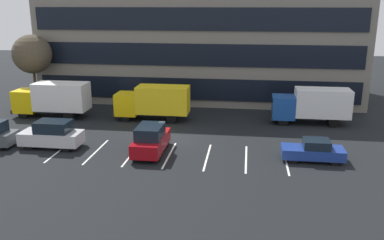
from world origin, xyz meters
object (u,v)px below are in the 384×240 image
object	(u,v)px
box_truck_yellow_all	(154,101)
box_truck_yellow	(53,98)
box_truck_blue	(312,104)
sedan_navy	(313,151)
suv_silver	(52,135)
bare_tree	(32,54)
suv_maroon	(151,140)

from	to	relation	value
box_truck_yellow_all	box_truck_yellow	bearing A→B (deg)	-178.40
box_truck_yellow	box_truck_yellow_all	bearing A→B (deg)	1.60
box_truck_blue	sedan_navy	xyz separation A→B (m)	(-1.15, -9.52, -1.11)
suv_silver	box_truck_blue	bearing A→B (deg)	24.35
sedan_navy	box_truck_yellow	bearing A→B (deg)	159.94
sedan_navy	box_truck_yellow_all	bearing A→B (deg)	146.80
suv_silver	bare_tree	distance (m)	15.30
box_truck_yellow	sedan_navy	size ratio (longest dim) A/B	1.69
box_truck_yellow_all	box_truck_blue	distance (m)	14.66
box_truck_yellow_all	sedan_navy	world-z (taller)	box_truck_yellow_all
box_truck_yellow	sedan_navy	distance (m)	24.97
box_truck_yellow_all	suv_maroon	bearing A→B (deg)	-78.64
box_truck_yellow_all	box_truck_yellow	distance (m)	9.94
suv_silver	sedan_navy	world-z (taller)	suv_silver
box_truck_yellow_all	bare_tree	size ratio (longest dim) A/B	0.93
box_truck_yellow	bare_tree	distance (m)	6.65
box_truck_yellow_all	suv_maroon	size ratio (longest dim) A/B	1.47
box_truck_yellow	suv_silver	bearing A→B (deg)	-65.08
box_truck_yellow_all	suv_silver	xyz separation A→B (m)	(-6.04, -8.67, -0.82)
suv_silver	suv_maroon	world-z (taller)	suv_maroon
suv_silver	box_truck_yellow_all	bearing A→B (deg)	55.14
box_truck_yellow	sedan_navy	bearing A→B (deg)	-20.06
box_truck_yellow	suv_maroon	size ratio (longest dim) A/B	1.53
suv_silver	sedan_navy	xyz separation A→B (m)	(19.53, -0.16, -0.29)
box_truck_yellow_all	sedan_navy	xyz separation A→B (m)	(13.49, -8.83, -1.11)
box_truck_yellow	suv_silver	world-z (taller)	box_truck_yellow
suv_maroon	bare_tree	world-z (taller)	bare_tree
box_truck_yellow	suv_silver	distance (m)	9.29
suv_silver	sedan_navy	bearing A→B (deg)	-0.48
box_truck_yellow	suv_silver	size ratio (longest dim) A/B	1.57
bare_tree	box_truck_yellow_all	bearing A→B (deg)	-15.10
box_truck_blue	bare_tree	size ratio (longest dim) A/B	0.93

